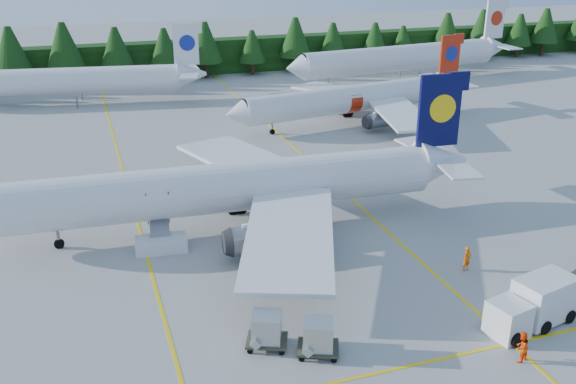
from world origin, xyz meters
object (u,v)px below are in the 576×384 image
object	(u,v)px
airliner_navy	(216,189)
service_truck	(532,305)
airstairs	(161,240)
airliner_red	(346,100)

from	to	relation	value
airliner_navy	service_truck	xyz separation A→B (m)	(15.91, -20.56, -2.18)
service_truck	airliner_navy	bearing A→B (deg)	114.97
airliner_navy	airstairs	size ratio (longest dim) A/B	7.38
airstairs	service_truck	distance (m)	28.01
airliner_red	airstairs	world-z (taller)	airliner_red
airliner_navy	airstairs	distance (m)	6.22
airliner_red	service_truck	size ratio (longest dim) A/B	5.35
airliner_red	airstairs	size ratio (longest dim) A/B	6.25
airliner_navy	service_truck	bearing A→B (deg)	-49.48
airliner_navy	airliner_red	size ratio (longest dim) A/B	1.18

